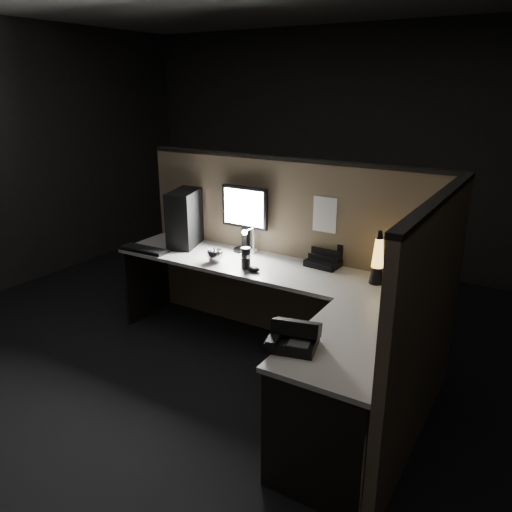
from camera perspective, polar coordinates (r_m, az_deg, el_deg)
The scene contains 17 objects.
floor at distance 3.76m, azimuth -3.64°, elevation -14.37°, with size 6.00×6.00×0.00m, color black.
room_shell at distance 3.17m, azimuth -4.26°, elevation 10.88°, with size 6.00×6.00×6.00m.
partition_back at distance 4.15m, azimuth 3.49°, elevation 0.48°, with size 2.66×0.06×1.50m, color brown.
partition_right at distance 3.00m, azimuth 18.75°, elevation -8.06°, with size 0.06×1.66×1.50m, color brown.
desk at distance 3.58m, azimuth 0.86°, elevation -5.52°, with size 2.60×1.60×0.73m.
pc_tower at distance 4.39m, azimuth -7.99°, elevation 4.37°, with size 0.21×0.46×0.48m, color black.
monitor at distance 4.15m, azimuth -1.31°, elevation 5.00°, with size 0.43×0.18×0.55m.
keyboard at distance 4.33m, azimuth -12.67°, elevation 0.71°, with size 0.44×0.15×0.02m, color black.
mouse at distance 3.76m, azimuth -0.29°, elevation -1.50°, with size 0.10×0.07×0.04m, color black.
clip_lamp at distance 4.09m, azimuth -0.80°, elevation 1.93°, with size 0.05×0.18×0.23m.
organizer at distance 3.92m, azimuth 7.88°, elevation -0.45°, with size 0.27×0.24×0.19m.
lava_lamp at distance 3.59m, azimuth 13.73°, elevation -0.64°, with size 0.10×0.10×0.39m.
travel_mug at distance 3.80m, azimuth -1.18°, elevation -0.24°, with size 0.07×0.07×0.17m, color black.
steel_mug at distance 3.96m, azimuth -4.72°, elevation -0.00°, with size 0.13×0.13×0.10m, color #B4B3BA.
figurine at distance 3.65m, azimuth 14.93°, elevation -2.20°, with size 0.06×0.06×0.06m, color orange.
pinned_paper at distance 3.87m, azimuth 7.85°, elevation 4.70°, with size 0.19×0.00×0.28m, color white.
desk_phone at distance 2.72m, azimuth 4.27°, elevation -9.10°, with size 0.30×0.30×0.15m.
Camera 1 is at (1.83, -2.56, 2.06)m, focal length 35.00 mm.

